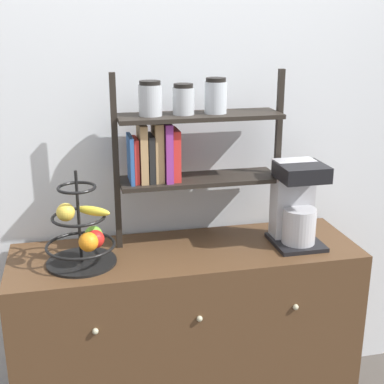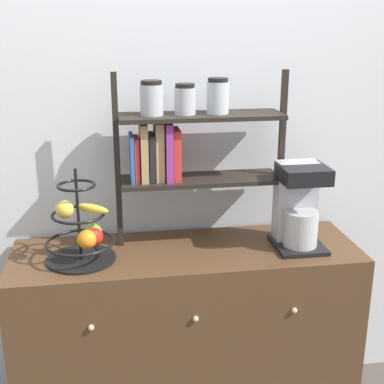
{
  "view_description": "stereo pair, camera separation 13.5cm",
  "coord_description": "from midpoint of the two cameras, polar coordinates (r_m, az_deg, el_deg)",
  "views": [
    {
      "loc": [
        -0.43,
        -1.79,
        1.78
      ],
      "look_at": [
        0.02,
        0.23,
        1.11
      ],
      "focal_mm": 50.0,
      "sensor_mm": 36.0,
      "label": 1
    },
    {
      "loc": [
        -0.3,
        -1.81,
        1.78
      ],
      "look_at": [
        0.02,
        0.23,
        1.11
      ],
      "focal_mm": 50.0,
      "sensor_mm": 36.0,
      "label": 2
    }
  ],
  "objects": [
    {
      "name": "shelf_hutch",
      "position": [
        2.21,
        0.51,
        5.59
      ],
      "size": [
        0.72,
        0.2,
        0.73
      ],
      "color": "black",
      "rests_on": "sideboard"
    },
    {
      "name": "wall_back",
      "position": [
        2.38,
        0.04,
        6.31
      ],
      "size": [
        7.0,
        0.05,
        2.6
      ],
      "primitive_type": "cube",
      "color": "silver",
      "rests_on": "ground_plane"
    },
    {
      "name": "sideboard",
      "position": [
        2.47,
        1.08,
        -15.34
      ],
      "size": [
        1.46,
        0.48,
        0.85
      ],
      "color": "#4C331E",
      "rests_on": "ground_plane"
    },
    {
      "name": "coffee_maker",
      "position": [
        2.3,
        12.94,
        -1.47
      ],
      "size": [
        0.2,
        0.23,
        0.36
      ],
      "color": "black",
      "rests_on": "sideboard"
    },
    {
      "name": "fruit_stand",
      "position": [
        2.14,
        -9.87,
        -4.27
      ],
      "size": [
        0.28,
        0.28,
        0.38
      ],
      "color": "black",
      "rests_on": "sideboard"
    }
  ]
}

